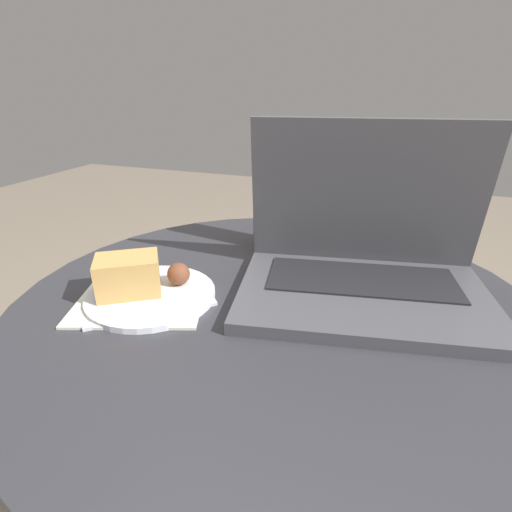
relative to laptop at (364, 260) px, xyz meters
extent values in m
cylinder|color=#515156|center=(-0.12, -0.07, -0.32)|extent=(0.06, 0.06, 0.50)
cylinder|color=#2D2D33|center=(-0.12, -0.07, -0.06)|extent=(0.76, 0.76, 0.02)
cube|color=silver|center=(-0.29, -0.15, -0.05)|extent=(0.21, 0.18, 0.00)
cube|color=#47474C|center=(0.01, -0.03, -0.04)|extent=(0.39, 0.29, 0.02)
cube|color=black|center=(0.00, 0.00, -0.03)|extent=(0.29, 0.16, 0.00)
cube|color=#47474C|center=(-0.01, 0.06, 0.08)|extent=(0.36, 0.10, 0.23)
cube|color=black|center=(-0.01, 0.06, 0.08)|extent=(0.33, 0.09, 0.21)
cylinder|color=brown|center=(-0.19, 0.13, 0.04)|extent=(0.06, 0.06, 0.17)
cylinder|color=white|center=(-0.19, 0.13, 0.13)|extent=(0.06, 0.06, 0.02)
cylinder|color=silver|center=(-0.29, -0.13, -0.05)|extent=(0.19, 0.19, 0.01)
cube|color=tan|center=(-0.32, -0.14, -0.01)|extent=(0.11, 0.10, 0.06)
sphere|color=brown|center=(-0.26, -0.09, -0.02)|extent=(0.03, 0.03, 0.03)
sphere|color=#9E5B38|center=(-0.33, -0.07, -0.03)|extent=(0.02, 0.02, 0.02)
cube|color=silver|center=(-0.28, -0.19, -0.05)|extent=(0.10, 0.09, 0.00)
cube|color=silver|center=(-0.21, -0.12, -0.05)|extent=(0.06, 0.05, 0.00)
camera|label=1|loc=(0.03, -0.56, 0.24)|focal=28.00mm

